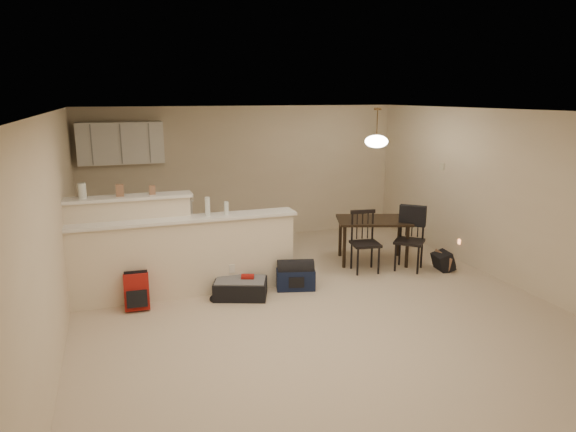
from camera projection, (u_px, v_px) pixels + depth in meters
name	position (u px, v px, depth m)	size (l,w,h in m)	color
room	(313.00, 212.00, 6.47)	(7.00, 7.02, 2.50)	beige
breakfast_bar	(166.00, 252.00, 6.96)	(3.08, 0.58, 1.39)	beige
upper_cabinets	(121.00, 143.00, 8.68)	(1.40, 0.34, 0.70)	white
kitchen_counter	(139.00, 227.00, 8.96)	(1.80, 0.60, 0.90)	white
thermostat	(442.00, 166.00, 8.78)	(0.02, 0.12, 0.12)	beige
jar	(82.00, 191.00, 6.58)	(0.10, 0.10, 0.20)	silver
cereal_box	(120.00, 190.00, 6.73)	(0.10, 0.07, 0.16)	#92674B
small_box	(152.00, 190.00, 6.86)	(0.08, 0.06, 0.12)	#92674B
bottle_a	(207.00, 207.00, 6.93)	(0.07, 0.07, 0.26)	silver
bottle_b	(226.00, 208.00, 7.02)	(0.06, 0.06, 0.18)	silver
dining_table	(373.00, 224.00, 8.37)	(1.34, 1.10, 0.72)	black
pendant_lamp	(376.00, 141.00, 8.06)	(0.36, 0.36, 0.62)	brown
dining_chair_near	(365.00, 242.00, 7.92)	(0.42, 0.40, 0.95)	black
dining_chair_far	(409.00, 240.00, 8.00)	(0.43, 0.41, 0.98)	black
suitcase	(241.00, 289.00, 6.98)	(0.70, 0.46, 0.24)	black
red_backpack	(137.00, 292.00, 6.57)	(0.31, 0.19, 0.46)	#A01812
navy_duffel	(296.00, 279.00, 7.28)	(0.54, 0.29, 0.29)	#111A37
black_daypack	(443.00, 261.00, 8.06)	(0.32, 0.22, 0.28)	black
cardboard_sheet	(442.00, 262.00, 8.06)	(0.36, 0.02, 0.27)	#92674B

